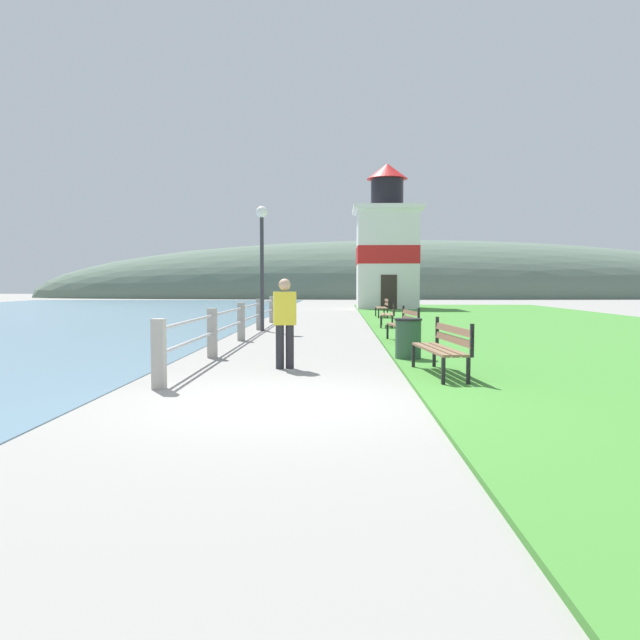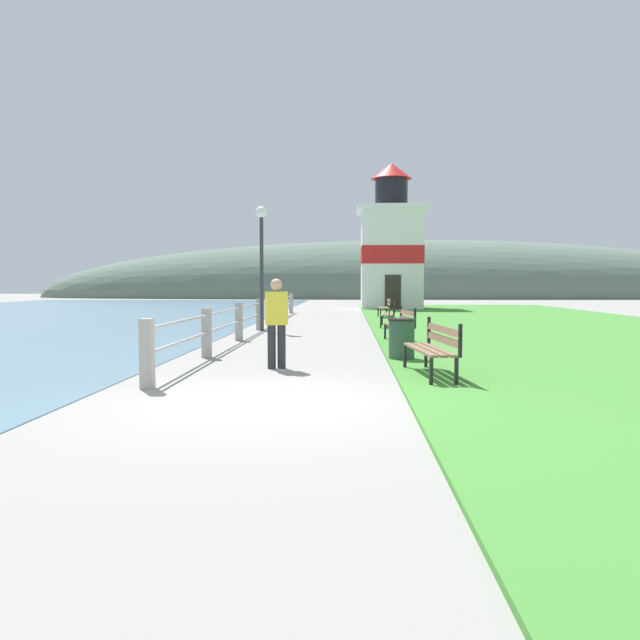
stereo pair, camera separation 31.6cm
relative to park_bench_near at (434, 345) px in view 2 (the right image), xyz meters
name	(u,v)px [view 2 (the right image)]	position (x,y,z in m)	size (l,w,h in m)	color
ground_plane	(260,403)	(-2.49, -2.12, -0.54)	(160.00, 160.00, 0.00)	gray
grass_verge	(544,326)	(5.39, 11.87, -0.51)	(12.00, 41.96, 0.06)	#428433
seawall_railing	(259,312)	(-4.28, 10.27, 0.04)	(0.18, 22.96, 1.02)	#A8A399
park_bench_near	(434,345)	(0.00, 0.00, 0.00)	(0.68, 1.97, 0.94)	brown
park_bench_midway	(402,323)	(-0.03, 5.63, 0.00)	(0.67, 1.76, 0.94)	brown
park_bench_far	(390,313)	(0.03, 11.12, 0.00)	(0.60, 1.71, 0.94)	brown
park_bench_by_lighthouse	(386,306)	(0.25, 16.95, 0.00)	(0.50, 1.67, 0.94)	brown
lighthouse	(391,249)	(1.14, 27.01, 3.00)	(3.99, 3.99, 8.52)	white
person_strolling	(276,320)	(-2.64, 1.06, 0.33)	(0.43, 0.28, 1.61)	#28282D
trash_bin	(402,340)	(-0.33, 2.18, -0.12)	(0.54, 0.54, 0.84)	#2D5138
lamp_post	(262,245)	(-4.13, 9.83, 2.20)	(0.36, 0.36, 3.96)	#333338
distant_hillside	(414,298)	(5.51, 55.86, -0.54)	(80.00, 16.00, 12.00)	#566B5B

